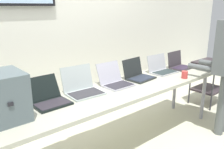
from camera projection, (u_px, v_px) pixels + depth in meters
The scene contains 13 objects.
ground at pixel (122, 146), 2.93m from camera, with size 8.00×8.00×0.04m, color beige.
back_wall at pixel (68, 30), 3.37m from camera, with size 8.00×0.11×2.61m.
workbench at pixel (123, 92), 2.73m from camera, with size 3.00×0.70×0.75m.
equipment_box at pixel (2, 97), 1.90m from camera, with size 0.34×0.41×0.39m.
laptop_station_0 at pixel (48, 98), 2.26m from camera, with size 0.33×0.37×0.23m.
laptop_station_1 at pixel (82, 88), 2.52m from camera, with size 0.38×0.36×0.28m.
laptop_station_2 at pixel (115, 80), 2.79m from camera, with size 0.33×0.35×0.25m.
laptop_station_3 at pixel (138, 74), 3.04m from camera, with size 0.38×0.33×0.25m.
laptop_station_4 at pixel (161, 69), 3.32m from camera, with size 0.37×0.29×0.24m.
laptop_station_5 at pixel (179, 64), 3.56m from camera, with size 0.35×0.28×0.24m.
coffee_mug at pixel (185, 75), 3.05m from camera, with size 0.08×0.08×0.09m.
paper_sheet at pixel (204, 69), 3.53m from camera, with size 0.27×0.33×0.00m.
storage_cart at pixel (210, 76), 4.07m from camera, with size 0.56×0.44×0.75m.
Camera 1 is at (-1.77, -1.86, 1.64)m, focal length 38.19 mm.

